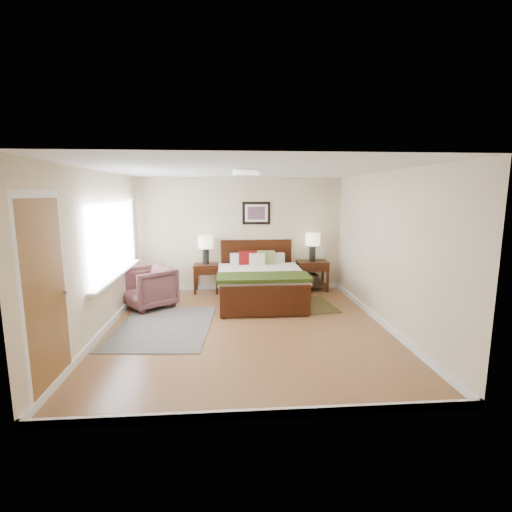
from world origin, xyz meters
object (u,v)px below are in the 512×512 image
Objects in this scene: bed at (260,276)px; lamp_left at (206,245)px; rug_persian at (164,326)px; nightstand_right at (312,273)px; lamp_right at (313,242)px; nightstand_left at (206,270)px; armchair at (149,288)px.

lamp_left reaches higher than bed.
lamp_left is at bearing 79.01° from rug_persian.
nightstand_right is 1.10× the size of lamp_right.
lamp_right is (2.35, 0.02, 0.58)m from nightstand_left.
nightstand_right is (2.35, 0.01, -0.11)m from nightstand_left.
nightstand_left is at bearing 145.71° from bed.
lamp_right reaches higher than rug_persian.
rug_persian is at bearing -144.01° from lamp_right.
nightstand_left is 2.42m from lamp_right.
nightstand_right is at bearing -90.00° from lamp_right.
lamp_right is 3.78m from rug_persian.
lamp_right reaches higher than nightstand_left.
bed is 1.47m from lamp_left.
nightstand_right is at bearing 68.58° from armchair.
armchair reaches higher than nightstand_right.
lamp_left reaches higher than armchair.
nightstand_right is 0.32× the size of rug_persian.
armchair is (-1.03, -1.03, -0.67)m from lamp_left.
bed reaches higher than rug_persian.
bed is 3.08× the size of nightstand_right.
lamp_left reaches higher than rug_persian.
lamp_left is at bearing 180.00° from lamp_right.
armchair reaches higher than rug_persian.
nightstand_left is 2.25m from rug_persian.
bed is 2.17m from armchair.
nightstand_left is at bearing -179.79° from nightstand_right.
lamp_left reaches higher than nightstand_left.
lamp_left reaches higher than nightstand_right.
rug_persian is (-2.93, -2.13, -1.08)m from lamp_right.
nightstand_left is at bearing -179.48° from lamp_right.
lamp_right is at bearing 68.78° from armchair.
armchair is at bearing -173.49° from bed.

